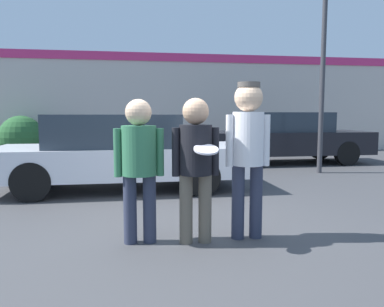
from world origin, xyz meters
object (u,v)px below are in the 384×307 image
object	(u,v)px
parked_car_near	(119,152)
shrub	(21,137)
person_left	(139,158)
person_right	(248,144)
person_middle_with_frisbee	(196,158)
street_lamp	(332,35)
parked_car_far	(286,137)

from	to	relation	value
parked_car_near	shrub	distance (m)	6.80
person_left	person_right	xyz separation A→B (m)	(1.26, -0.04, 0.14)
person_middle_with_frisbee	shrub	xyz separation A→B (m)	(-4.36, 9.14, -0.27)
person_left	street_lamp	distance (m)	6.97
street_lamp	shrub	size ratio (longest dim) A/B	3.87
parked_car_far	person_left	bearing A→B (deg)	-125.13
person_right	parked_car_near	bearing A→B (deg)	116.40
person_middle_with_frisbee	shrub	size ratio (longest dim) A/B	1.16
person_middle_with_frisbee	shrub	distance (m)	10.13
person_left	person_middle_with_frisbee	size ratio (longest dim) A/B	0.99
person_left	parked_car_near	world-z (taller)	person_left
parked_car_far	person_right	bearing A→B (deg)	-116.78
person_right	person_left	bearing A→B (deg)	178.31
street_lamp	shrub	distance (m)	10.03
person_left	street_lamp	world-z (taller)	street_lamp
person_left	shrub	distance (m)	9.79
person_left	shrub	bearing A→B (deg)	112.39
person_left	parked_car_far	world-z (taller)	person_left
person_middle_with_frisbee	shrub	world-z (taller)	person_middle_with_frisbee
person_middle_with_frisbee	parked_car_near	world-z (taller)	person_middle_with_frisbee
person_right	parked_car_far	world-z (taller)	person_right
person_left	street_lamp	xyz separation A→B (m)	(4.78, 4.46, 2.41)
parked_car_far	street_lamp	size ratio (longest dim) A/B	0.87
person_left	parked_car_near	bearing A→B (deg)	95.97
parked_car_far	street_lamp	distance (m)	3.27
person_middle_with_frisbee	shrub	bearing A→B (deg)	115.47
person_middle_with_frisbee	parked_car_far	xyz separation A→B (m)	(3.88, 6.51, -0.21)
parked_car_far	shrub	xyz separation A→B (m)	(-8.24, 2.64, -0.06)
parked_car_far	shrub	distance (m)	8.65
parked_car_near	street_lamp	xyz separation A→B (m)	(5.11, 1.31, 2.66)
person_middle_with_frisbee	parked_car_far	distance (m)	7.58
person_right	parked_car_far	xyz separation A→B (m)	(3.25, 6.45, -0.35)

